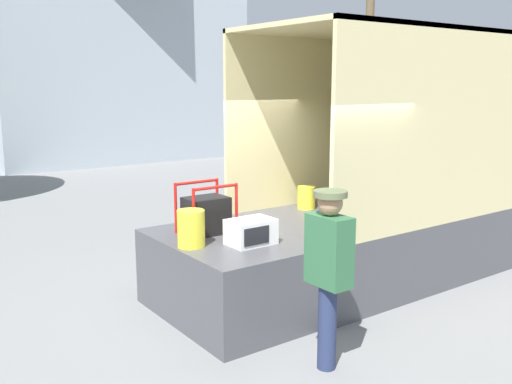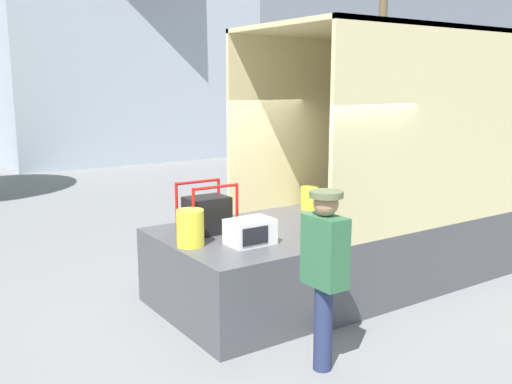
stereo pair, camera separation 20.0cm
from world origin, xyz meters
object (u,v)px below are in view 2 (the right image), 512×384
(microwave, at_px, (250,232))
(portable_generator, at_px, (208,214))
(orange_bucket, at_px, (190,228))
(worker_person, at_px, (325,262))
(box_truck, at_px, (466,197))
(utility_pole, at_px, (382,33))

(microwave, bearing_deg, portable_generator, 101.54)
(orange_bucket, relative_size, worker_person, 0.23)
(box_truck, relative_size, orange_bucket, 16.79)
(portable_generator, bearing_deg, orange_bucket, -138.61)
(orange_bucket, height_order, worker_person, worker_person)
(box_truck, relative_size, utility_pole, 0.83)
(box_truck, relative_size, microwave, 13.43)
(orange_bucket, bearing_deg, portable_generator, 41.39)
(microwave, relative_size, orange_bucket, 1.25)
(box_truck, bearing_deg, orange_bucket, -179.22)
(portable_generator, relative_size, utility_pole, 0.07)
(box_truck, xyz_separation_m, portable_generator, (-4.57, 0.33, 0.25))
(worker_person, xyz_separation_m, utility_pole, (10.97, 9.91, 3.27))
(portable_generator, xyz_separation_m, worker_person, (0.12, -2.00, -0.09))
(box_truck, distance_m, orange_bucket, 5.03)
(portable_generator, distance_m, orange_bucket, 0.60)
(box_truck, bearing_deg, utility_pole, 51.65)
(orange_bucket, bearing_deg, utility_pole, 35.73)
(box_truck, xyz_separation_m, utility_pole, (6.51, 8.23, 3.43))
(microwave, bearing_deg, utility_pole, 38.18)
(utility_pole, bearing_deg, portable_generator, -144.52)
(orange_bucket, height_order, utility_pole, utility_pole)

